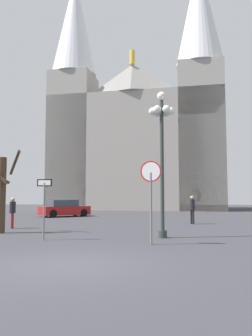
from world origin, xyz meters
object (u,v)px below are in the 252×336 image
Objects in this scene: cathedral at (137,128)px; street_lamp at (162,137)px; pedestrian_walking at (13,210)px; bare_tree at (2,192)px; stop_sign at (151,186)px; parked_car_near_red at (64,209)px; pedestrian_standing at (192,207)px; one_way_arrow_sign at (44,201)px.

cathedral is 5.30× the size of street_lamp.
street_lamp reaches higher than pedestrian_walking.
bare_tree is (-5.19, -28.94, -8.75)m from cathedral.
stop_sign is at bearing -24.97° from bare_tree.
street_lamp is at bearing -60.96° from parked_car_near_red.
pedestrian_walking is 10.58m from pedestrian_standing.
one_way_arrow_sign is at bearing -55.28° from pedestrian_walking.
stop_sign is 9.55m from pedestrian_standing.
bare_tree reaches higher than pedestrian_walking.
pedestrian_walking is at bearing 155.95° from street_lamp.
pedestrian_standing reaches higher than parked_car_near_red.
parked_car_near_red is at bearing 114.56° from stop_sign.
one_way_arrow_sign is 15.52m from parked_car_near_red.
stop_sign is 1.82× the size of pedestrian_walking.
pedestrian_standing reaches higher than pedestrian_walking.
street_lamp is 7.91m from bare_tree.
cathedral reaches higher than pedestrian_standing.
bare_tree is at bearing -88.41° from parked_car_near_red.
one_way_arrow_sign is at bearing -129.28° from pedestrian_standing.
parked_car_near_red is (-5.54, -16.11, -9.99)m from cathedral.
stop_sign reaches higher than parked_car_near_red.
one_way_arrow_sign is 0.39× the size of street_lamp.
pedestrian_standing is at bearing 31.77° from bare_tree.
cathedral is at bearing 100.64° from pedestrian_standing.
parked_car_near_red is at bearing 119.04° from street_lamp.
cathedral is at bearing 85.60° from one_way_arrow_sign.
cathedral reaches higher than bare_tree.
stop_sign is 1.25× the size of one_way_arrow_sign.
stop_sign is 2.96m from street_lamp.
street_lamp is 1.58× the size of bare_tree.
stop_sign is at bearing -65.44° from parked_car_near_red.
cathedral is 19.82× the size of pedestrian_walking.
one_way_arrow_sign is at bearing -78.32° from parked_car_near_red.
stop_sign is at bearing -36.70° from pedestrian_walking.
bare_tree reaches higher than one_way_arrow_sign.
one_way_arrow_sign is 5.64m from pedestrian_walking.
stop_sign is at bearing -103.11° from street_lamp.
bare_tree is at bearing 155.03° from stop_sign.
parked_car_near_red is 2.44× the size of pedestrian_standing.
pedestrian_standing is at bearing 50.72° from one_way_arrow_sign.
stop_sign is 0.77× the size of bare_tree.
parked_car_near_red is at bearing 144.93° from pedestrian_standing.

